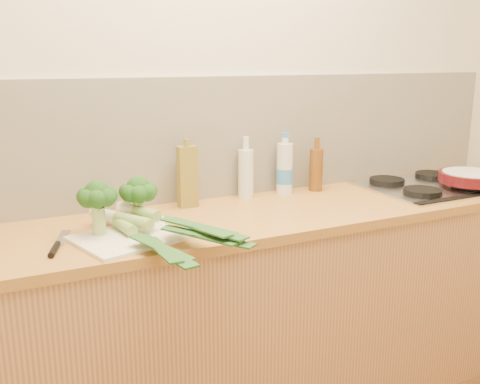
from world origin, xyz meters
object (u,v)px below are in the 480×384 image
(gas_hob, at_px, (428,186))
(chopping_board, at_px, (135,236))
(chefs_knife, at_px, (56,246))
(skillet, at_px, (472,177))

(gas_hob, relative_size, chopping_board, 1.45)
(gas_hob, xyz_separation_m, chopping_board, (-1.48, -0.10, -0.01))
(chopping_board, xyz_separation_m, chefs_knife, (-0.27, 0.00, 0.00))
(gas_hob, relative_size, skillet, 1.38)
(chefs_knife, bearing_deg, gas_hob, 20.94)
(gas_hob, bearing_deg, skillet, -37.15)
(gas_hob, xyz_separation_m, chefs_knife, (-1.74, -0.10, -0.01))
(chopping_board, relative_size, chefs_knife, 1.42)
(gas_hob, bearing_deg, chopping_board, -176.08)
(skillet, bearing_deg, gas_hob, 164.87)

